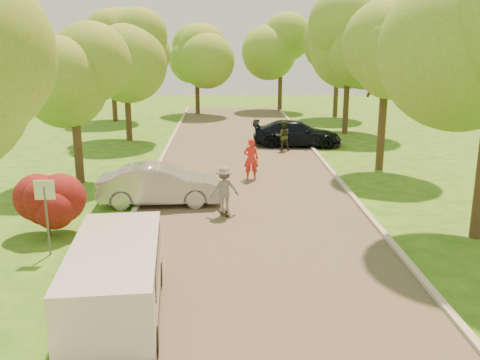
{
  "coord_description": "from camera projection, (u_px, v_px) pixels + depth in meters",
  "views": [
    {
      "loc": [
        -0.9,
        -10.19,
        5.83
      ],
      "look_at": [
        -0.35,
        7.21,
        1.3
      ],
      "focal_mm": 40.0,
      "sensor_mm": 36.0,
      "label": 1
    }
  ],
  "objects": [
    {
      "name": "red_shrub",
      "position": [
        46.0,
        202.0,
        16.21
      ],
      "size": [
        1.7,
        1.7,
        1.95
      ],
      "color": "#382619",
      "rests_on": "ground"
    },
    {
      "name": "ground",
      "position": [
        267.0,
        324.0,
        11.35
      ],
      "size": [
        100.0,
        100.0,
        0.0
      ],
      "primitive_type": "plane",
      "color": "#265E16",
      "rests_on": "ground"
    },
    {
      "name": "curb_left",
      "position": [
        135.0,
        209.0,
        18.95
      ],
      "size": [
        0.18,
        60.0,
        0.12
      ],
      "primitive_type": "cube",
      "color": "#B2AD9E",
      "rests_on": "ground"
    },
    {
      "name": "street_sign",
      "position": [
        45.0,
        202.0,
        14.65
      ],
      "size": [
        0.55,
        0.06,
        2.17
      ],
      "color": "#59595E",
      "rests_on": "ground"
    },
    {
      "name": "minivan",
      "position": [
        116.0,
        281.0,
        11.32
      ],
      "size": [
        2.19,
        4.74,
        1.71
      ],
      "rotation": [
        0.0,
        0.0,
        0.09
      ],
      "color": "silver",
      "rests_on": "ground"
    },
    {
      "name": "tree_r_midb",
      "position": [
        390.0,
        63.0,
        23.87
      ],
      "size": [
        4.51,
        4.4,
        7.01
      ],
      "color": "#382619",
      "rests_on": "ground"
    },
    {
      "name": "person_olive",
      "position": [
        283.0,
        136.0,
        29.14
      ],
      "size": [
        0.85,
        0.69,
        1.65
      ],
      "primitive_type": "imported",
      "rotation": [
        0.0,
        0.0,
        3.23
      ],
      "color": "#2B2E1C",
      "rests_on": "ground"
    },
    {
      "name": "curb_right",
      "position": [
        362.0,
        207.0,
        19.2
      ],
      "size": [
        0.18,
        60.0,
        0.12
      ],
      "primitive_type": "cube",
      "color": "#B2AD9E",
      "rests_on": "ground"
    },
    {
      "name": "silver_sedan",
      "position": [
        160.0,
        185.0,
        19.56
      ],
      "size": [
        4.54,
        1.73,
        1.48
      ],
      "primitive_type": "imported",
      "rotation": [
        0.0,
        0.0,
        1.61
      ],
      "color": "#A1A0A5",
      "rests_on": "ground"
    },
    {
      "name": "tree_bg_b",
      "position": [
        341.0,
        45.0,
        41.16
      ],
      "size": [
        5.12,
        5.0,
        7.95
      ],
      "color": "#382619",
      "rests_on": "ground"
    },
    {
      "name": "tree_bg_d",
      "position": [
        283.0,
        48.0,
        44.97
      ],
      "size": [
        5.12,
        5.0,
        7.72
      ],
      "color": "#382619",
      "rests_on": "ground"
    },
    {
      "name": "tree_l_midb",
      "position": [
        77.0,
        73.0,
        21.6
      ],
      "size": [
        4.3,
        4.2,
        6.62
      ],
      "color": "#382619",
      "rests_on": "ground"
    },
    {
      "name": "tree_r_far",
      "position": [
        353.0,
        41.0,
        33.32
      ],
      "size": [
        5.33,
        5.2,
        8.34
      ],
      "color": "#382619",
      "rests_on": "ground"
    },
    {
      "name": "dark_sedan",
      "position": [
        297.0,
        133.0,
        30.47
      ],
      "size": [
        5.2,
        2.53,
        1.46
      ],
      "primitive_type": "imported",
      "rotation": [
        0.0,
        0.0,
        1.47
      ],
      "color": "black",
      "rests_on": "ground"
    },
    {
      "name": "skateboarder",
      "position": [
        224.0,
        189.0,
        18.33
      ],
      "size": [
        1.16,
        0.86,
        1.61
      ],
      "primitive_type": "imported",
      "rotation": [
        0.0,
        0.0,
        3.42
      ],
      "color": "slate",
      "rests_on": "longboard"
    },
    {
      "name": "longboard",
      "position": [
        224.0,
        212.0,
        18.54
      ],
      "size": [
        0.45,
        0.85,
        0.1
      ],
      "rotation": [
        0.0,
        0.0,
        3.42
      ],
      "color": "black",
      "rests_on": "ground"
    },
    {
      "name": "tree_bg_c",
      "position": [
        199.0,
        52.0,
        42.89
      ],
      "size": [
        4.92,
        4.8,
        7.33
      ],
      "color": "#382619",
      "rests_on": "ground"
    },
    {
      "name": "tree_l_far",
      "position": [
        128.0,
        48.0,
        31.06
      ],
      "size": [
        4.92,
        4.8,
        7.79
      ],
      "color": "#382619",
      "rests_on": "ground"
    },
    {
      "name": "person_striped",
      "position": [
        251.0,
        159.0,
        23.11
      ],
      "size": [
        0.67,
        0.45,
        1.79
      ],
      "primitive_type": "imported",
      "rotation": [
        0.0,
        0.0,
        3.11
      ],
      "color": "red",
      "rests_on": "ground"
    },
    {
      "name": "road",
      "position": [
        249.0,
        209.0,
        19.09
      ],
      "size": [
        8.0,
        60.0,
        0.01
      ],
      "primitive_type": "cube",
      "color": "#4C4438",
      "rests_on": "ground"
    },
    {
      "name": "tree_bg_a",
      "position": [
        114.0,
        49.0,
        38.77
      ],
      "size": [
        5.12,
        5.0,
        7.72
      ],
      "color": "#382619",
      "rests_on": "ground"
    }
  ]
}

